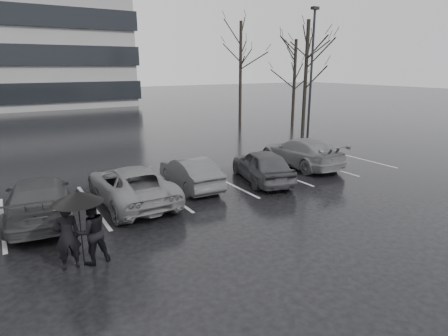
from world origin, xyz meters
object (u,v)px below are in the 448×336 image
object	(u,v)px
car_main	(262,165)
pedestrian_right	(91,232)
car_west_b	(131,185)
lamp_post	(310,86)
tree_north	(240,73)
car_west_a	(190,172)
pedestrian_left	(67,236)
tree_east	(306,78)
tree_ne	(294,82)
car_east	(301,152)
car_west_c	(39,199)

from	to	relation	value
car_main	pedestrian_right	xyz separation A→B (m)	(-7.89, -3.44, 0.15)
car_west_b	pedestrian_right	bearing A→B (deg)	59.51
car_main	lamp_post	bearing A→B (deg)	-132.72
car_west_b	tree_north	bearing A→B (deg)	-134.64
car_west_a	car_west_b	distance (m)	2.68
pedestrian_right	lamp_post	size ratio (longest dim) A/B	0.21
car_main	car_west_a	size ratio (longest dim) A/B	1.07
pedestrian_left	pedestrian_right	bearing A→B (deg)	177.60
car_west_b	tree_east	distance (m)	17.86
lamp_post	tree_ne	world-z (taller)	lamp_post
car_east	pedestrian_right	bearing A→B (deg)	23.91
car_west_a	lamp_post	distance (m)	10.95
pedestrian_right	pedestrian_left	bearing A→B (deg)	-8.66
lamp_post	pedestrian_left	bearing A→B (deg)	-152.89
car_west_c	lamp_post	bearing A→B (deg)	-158.11
car_west_a	car_west_b	xyz separation A→B (m)	(-2.63, -0.50, 0.05)
tree_north	car_east	bearing A→B (deg)	-112.22
car_west_c	tree_north	world-z (taller)	tree_north
car_west_c	lamp_post	xyz separation A→B (m)	(15.53, 4.01, 3.02)
car_west_c	car_east	bearing A→B (deg)	-169.44
car_main	car_east	bearing A→B (deg)	-147.39
car_main	car_west_b	distance (m)	5.70
car_west_c	pedestrian_left	size ratio (longest dim) A/B	2.77
car_west_c	pedestrian_right	world-z (taller)	pedestrian_right
tree_ne	tree_north	world-z (taller)	tree_north
car_west_c	car_east	size ratio (longest dim) A/B	0.98
car_east	tree_ne	world-z (taller)	tree_ne
car_east	tree_north	size ratio (longest dim) A/B	0.57
pedestrian_right	car_west_a	bearing A→B (deg)	-145.36
pedestrian_right	tree_ne	xyz separation A→B (m)	(20.36, 15.66, 2.65)
car_main	car_west_a	distance (m)	3.16
pedestrian_left	car_west_a	bearing A→B (deg)	-142.39
tree_north	car_west_a	bearing A→B (deg)	-129.87
car_west_b	lamp_post	bearing A→B (deg)	-162.00
car_west_a	car_east	bearing A→B (deg)	-175.29
pedestrian_right	tree_north	xyz separation A→B (m)	(16.86, 18.66, 3.40)
car_west_a	car_east	distance (m)	6.25
lamp_post	tree_ne	size ratio (longest dim) A/B	1.16
car_east	car_main	bearing A→B (deg)	20.03
tree_ne	lamp_post	bearing A→B (deg)	-125.90
car_west_a	lamp_post	world-z (taller)	lamp_post
car_west_a	tree_north	world-z (taller)	tree_north
car_main	tree_north	distance (m)	18.02
pedestrian_left	tree_north	distance (m)	25.75
car_west_b	tree_ne	xyz separation A→B (m)	(18.17, 11.91, 2.81)
car_west_b	lamp_post	size ratio (longest dim) A/B	0.61
tree_east	tree_north	distance (m)	7.08
lamp_post	car_main	bearing A→B (deg)	-147.17
car_main	pedestrian_right	bearing A→B (deg)	38.01
pedestrian_left	tree_ne	distance (m)	26.26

